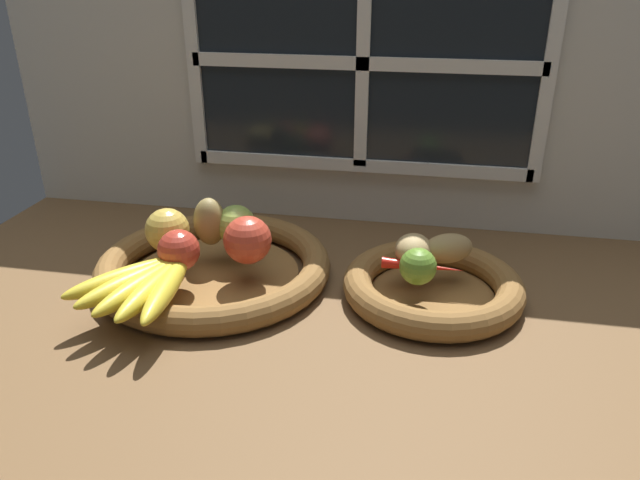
{
  "coord_description": "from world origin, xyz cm",
  "views": [
    {
      "loc": [
        12.93,
        -82.36,
        47.59
      ],
      "look_at": [
        -2.62,
        -0.04,
        8.48
      ],
      "focal_mm": 33.6,
      "sensor_mm": 36.0,
      "label": 1
    }
  ],
  "objects_px": {
    "fruit_bowl_right": "(433,287)",
    "potato_oblong": "(413,249)",
    "apple_red_front": "(179,250)",
    "apple_red_right": "(248,240)",
    "apple_green_back": "(236,225)",
    "pear_brown": "(210,222)",
    "fruit_bowl_left": "(214,267)",
    "banana_bunch_front": "(145,283)",
    "lime_near": "(418,266)",
    "chili_pepper": "(422,266)",
    "potato_back": "(448,248)",
    "apple_golden_left": "(168,230)"
  },
  "relations": [
    {
      "from": "apple_red_front",
      "to": "apple_golden_left",
      "type": "height_order",
      "value": "apple_golden_left"
    },
    {
      "from": "fruit_bowl_left",
      "to": "lime_near",
      "type": "xyz_separation_m",
      "value": [
        0.33,
        -0.04,
        0.05
      ]
    },
    {
      "from": "apple_green_back",
      "to": "potato_back",
      "type": "xyz_separation_m",
      "value": [
        0.35,
        -0.01,
        -0.01
      ]
    },
    {
      "from": "lime_near",
      "to": "chili_pepper",
      "type": "xyz_separation_m",
      "value": [
        0.01,
        0.04,
        -0.02
      ]
    },
    {
      "from": "apple_red_right",
      "to": "chili_pepper",
      "type": "bearing_deg",
      "value": 3.44
    },
    {
      "from": "potato_back",
      "to": "fruit_bowl_left",
      "type": "bearing_deg",
      "value": -173.63
    },
    {
      "from": "apple_green_back",
      "to": "pear_brown",
      "type": "distance_m",
      "value": 0.04
    },
    {
      "from": "pear_brown",
      "to": "chili_pepper",
      "type": "bearing_deg",
      "value": -5.75
    },
    {
      "from": "fruit_bowl_left",
      "to": "apple_red_right",
      "type": "xyz_separation_m",
      "value": [
        0.07,
        -0.02,
        0.06
      ]
    },
    {
      "from": "fruit_bowl_right",
      "to": "potato_back",
      "type": "relative_size",
      "value": 3.39
    },
    {
      "from": "apple_green_back",
      "to": "chili_pepper",
      "type": "xyz_separation_m",
      "value": [
        0.31,
        -0.05,
        -0.02
      ]
    },
    {
      "from": "apple_red_front",
      "to": "apple_green_back",
      "type": "relative_size",
      "value": 0.97
    },
    {
      "from": "apple_red_right",
      "to": "chili_pepper",
      "type": "height_order",
      "value": "apple_red_right"
    },
    {
      "from": "lime_near",
      "to": "potato_oblong",
      "type": "bearing_deg",
      "value": 98.65
    },
    {
      "from": "fruit_bowl_right",
      "to": "potato_oblong",
      "type": "distance_m",
      "value": 0.06
    },
    {
      "from": "chili_pepper",
      "to": "pear_brown",
      "type": "bearing_deg",
      "value": 176.43
    },
    {
      "from": "fruit_bowl_left",
      "to": "fruit_bowl_right",
      "type": "distance_m",
      "value": 0.35
    },
    {
      "from": "fruit_bowl_right",
      "to": "apple_red_right",
      "type": "bearing_deg",
      "value": -176.82
    },
    {
      "from": "fruit_bowl_left",
      "to": "potato_oblong",
      "type": "bearing_deg",
      "value": 4.73
    },
    {
      "from": "apple_red_front",
      "to": "potato_back",
      "type": "distance_m",
      "value": 0.42
    },
    {
      "from": "apple_red_front",
      "to": "apple_red_right",
      "type": "height_order",
      "value": "apple_red_right"
    },
    {
      "from": "apple_red_right",
      "to": "fruit_bowl_left",
      "type": "bearing_deg",
      "value": 166.16
    },
    {
      "from": "apple_golden_left",
      "to": "potato_oblong",
      "type": "height_order",
      "value": "apple_golden_left"
    },
    {
      "from": "fruit_bowl_left",
      "to": "apple_red_right",
      "type": "distance_m",
      "value": 0.09
    },
    {
      "from": "banana_bunch_front",
      "to": "lime_near",
      "type": "relative_size",
      "value": 3.72
    },
    {
      "from": "fruit_bowl_right",
      "to": "potato_back",
      "type": "xyz_separation_m",
      "value": [
        0.02,
        0.04,
        0.05
      ]
    },
    {
      "from": "apple_green_back",
      "to": "banana_bunch_front",
      "type": "xyz_separation_m",
      "value": [
        -0.08,
        -0.18,
        -0.02
      ]
    },
    {
      "from": "lime_near",
      "to": "banana_bunch_front",
      "type": "bearing_deg",
      "value": -165.36
    },
    {
      "from": "fruit_bowl_left",
      "to": "banana_bunch_front",
      "type": "height_order",
      "value": "banana_bunch_front"
    },
    {
      "from": "apple_red_front",
      "to": "apple_red_right",
      "type": "distance_m",
      "value": 0.11
    },
    {
      "from": "apple_red_right",
      "to": "lime_near",
      "type": "distance_m",
      "value": 0.27
    },
    {
      "from": "pear_brown",
      "to": "banana_bunch_front",
      "type": "height_order",
      "value": "pear_brown"
    },
    {
      "from": "banana_bunch_front",
      "to": "fruit_bowl_left",
      "type": "bearing_deg",
      "value": 69.45
    },
    {
      "from": "apple_golden_left",
      "to": "pear_brown",
      "type": "xyz_separation_m",
      "value": [
        0.06,
        0.03,
        0.0
      ]
    },
    {
      "from": "potato_oblong",
      "to": "lime_near",
      "type": "xyz_separation_m",
      "value": [
        0.01,
        -0.06,
        0.0
      ]
    },
    {
      "from": "apple_red_right",
      "to": "potato_oblong",
      "type": "distance_m",
      "value": 0.26
    },
    {
      "from": "potato_back",
      "to": "banana_bunch_front",
      "type": "bearing_deg",
      "value": -157.26
    },
    {
      "from": "apple_golden_left",
      "to": "pear_brown",
      "type": "relative_size",
      "value": 0.88
    },
    {
      "from": "banana_bunch_front",
      "to": "apple_red_front",
      "type": "bearing_deg",
      "value": 75.1
    },
    {
      "from": "apple_green_back",
      "to": "pear_brown",
      "type": "relative_size",
      "value": 0.82
    },
    {
      "from": "fruit_bowl_left",
      "to": "lime_near",
      "type": "relative_size",
      "value": 6.96
    },
    {
      "from": "apple_red_front",
      "to": "chili_pepper",
      "type": "bearing_deg",
      "value": 9.31
    },
    {
      "from": "apple_red_front",
      "to": "apple_golden_left",
      "type": "distance_m",
      "value": 0.08
    },
    {
      "from": "apple_golden_left",
      "to": "apple_green_back",
      "type": "xyz_separation_m",
      "value": [
        0.1,
        0.05,
        -0.0
      ]
    },
    {
      "from": "banana_bunch_front",
      "to": "lime_near",
      "type": "height_order",
      "value": "lime_near"
    },
    {
      "from": "lime_near",
      "to": "chili_pepper",
      "type": "height_order",
      "value": "lime_near"
    },
    {
      "from": "fruit_bowl_right",
      "to": "potato_back",
      "type": "distance_m",
      "value": 0.07
    },
    {
      "from": "fruit_bowl_left",
      "to": "banana_bunch_front",
      "type": "distance_m",
      "value": 0.15
    },
    {
      "from": "pear_brown",
      "to": "potato_back",
      "type": "bearing_deg",
      "value": 0.88
    },
    {
      "from": "apple_green_back",
      "to": "apple_red_front",
      "type": "bearing_deg",
      "value": -117.64
    }
  ]
}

